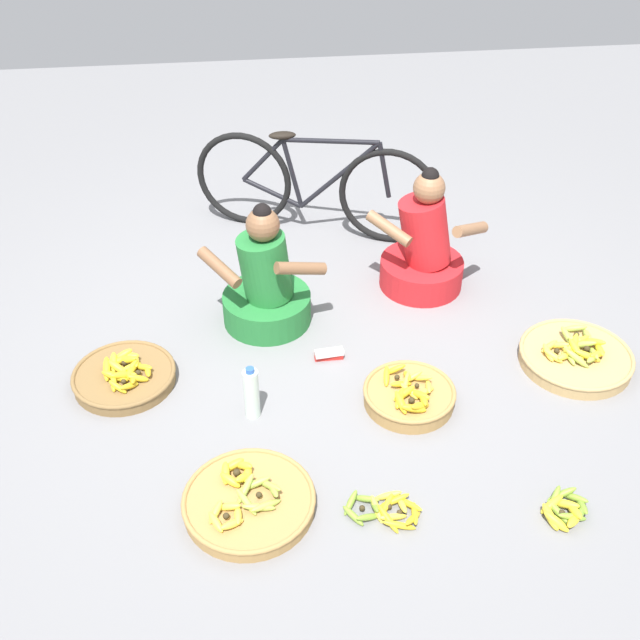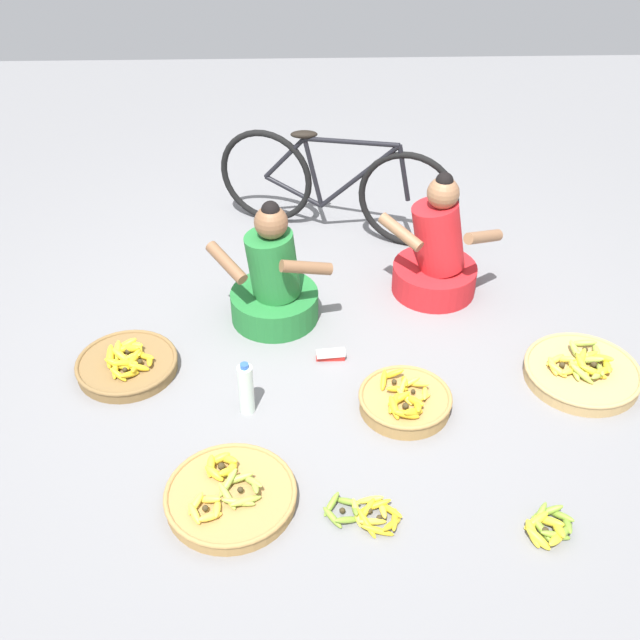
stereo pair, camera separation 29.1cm
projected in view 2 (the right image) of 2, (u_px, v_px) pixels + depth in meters
ground_plane at (319, 348)px, 4.37m from camera, size 10.00×10.00×0.00m
vendor_woman_front at (273, 283)px, 4.45m from camera, size 0.73×0.52×0.78m
vendor_woman_behind at (436, 255)px, 4.67m from camera, size 0.75×0.53×0.81m
bicycle_leaning at (335, 186)px, 5.18m from camera, size 1.60×0.66×0.73m
banana_basket_front_center at (405, 401)px, 3.94m from camera, size 0.48×0.48×0.16m
banana_basket_front_left at (127, 364)px, 4.18m from camera, size 0.55×0.55×0.15m
banana_basket_mid_left at (230, 495)px, 3.46m from camera, size 0.60×0.60×0.14m
banana_basket_back_center at (582, 371)px, 4.13m from camera, size 0.62×0.62×0.15m
loose_bananas_near_bicycle at (367, 514)px, 3.40m from camera, size 0.37×0.25×0.09m
loose_bananas_front_right at (549, 527)px, 3.33m from camera, size 0.25×0.25×0.09m
water_bottle at (246, 389)px, 3.87m from camera, size 0.08×0.08×0.31m
packet_carton_stack at (331, 355)px, 4.27m from camera, size 0.16×0.07×0.06m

